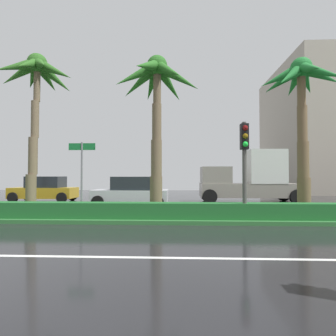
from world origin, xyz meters
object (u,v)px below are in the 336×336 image
(palm_tree_centre_right, at_px, (301,91))
(traffic_signal_median_right, at_px, (244,152))
(box_truck_lead, at_px, (250,179))
(car_in_traffic_third, at_px, (131,192))
(street_name_sign, at_px, (82,168))
(car_in_traffic_second, at_px, (45,189))
(palm_tree_centre_left, at_px, (36,83))
(palm_tree_centre, at_px, (156,91))

(palm_tree_centre_right, xyz_separation_m, traffic_signal_median_right, (-2.84, -1.75, -2.80))
(palm_tree_centre_right, relative_size, box_truck_lead, 1.05)
(car_in_traffic_third, bearing_deg, street_name_sign, 76.24)
(car_in_traffic_second, distance_m, box_truck_lead, 14.01)
(palm_tree_centre_left, distance_m, car_in_traffic_second, 8.74)
(palm_tree_centre_right, xyz_separation_m, car_in_traffic_second, (-14.60, 6.71, -4.63))
(palm_tree_centre, bearing_deg, car_in_traffic_second, 140.68)
(street_name_sign, relative_size, car_in_traffic_second, 0.70)
(street_name_sign, bearing_deg, palm_tree_centre_right, 6.18)
(palm_tree_centre, height_order, traffic_signal_median_right, palm_tree_centre)
(palm_tree_centre_right, bearing_deg, palm_tree_centre, -179.12)
(palm_tree_centre_left, height_order, street_name_sign, palm_tree_centre_left)
(palm_tree_centre, bearing_deg, car_in_traffic_third, 114.24)
(street_name_sign, bearing_deg, palm_tree_centre, 16.98)
(box_truck_lead, bearing_deg, palm_tree_centre, 49.92)
(palm_tree_centre_right, height_order, box_truck_lead, palm_tree_centre_right)
(street_name_sign, bearing_deg, box_truck_lead, 41.52)
(palm_tree_centre_right, bearing_deg, box_truck_lead, 95.24)
(palm_tree_centre, height_order, palm_tree_centre_right, palm_tree_centre)
(palm_tree_centre_left, height_order, palm_tree_centre_right, palm_tree_centre_left)
(street_name_sign, height_order, box_truck_lead, box_truck_lead)
(box_truck_lead, bearing_deg, street_name_sign, 41.52)
(palm_tree_centre_right, height_order, street_name_sign, palm_tree_centre_right)
(car_in_traffic_second, bearing_deg, box_truck_lead, 179.79)
(street_name_sign, xyz_separation_m, car_in_traffic_third, (1.19, 4.86, -1.25))
(palm_tree_centre_right, distance_m, car_in_traffic_third, 10.08)
(car_in_traffic_second, bearing_deg, car_in_traffic_third, 156.39)
(traffic_signal_median_right, distance_m, car_in_traffic_second, 14.60)
(palm_tree_centre, xyz_separation_m, box_truck_lead, (5.69, 6.76, -3.98))
(car_in_traffic_third, bearing_deg, palm_tree_centre_left, 43.11)
(palm_tree_centre_left, relative_size, street_name_sign, 2.44)
(car_in_traffic_third, bearing_deg, box_truck_lead, -159.42)
(palm_tree_centre, bearing_deg, palm_tree_centre_right, 0.88)
(street_name_sign, relative_size, box_truck_lead, 0.47)
(traffic_signal_median_right, bearing_deg, palm_tree_centre, 154.45)
(traffic_signal_median_right, bearing_deg, street_name_sign, 173.39)
(palm_tree_centre_right, relative_size, car_in_traffic_second, 1.57)
(palm_tree_centre, xyz_separation_m, street_name_sign, (-2.97, -0.91, -3.45))
(street_name_sign, distance_m, box_truck_lead, 11.57)
(palm_tree_centre_left, height_order, box_truck_lead, palm_tree_centre_left)
(palm_tree_centre_right, bearing_deg, car_in_traffic_second, 155.33)
(traffic_signal_median_right, xyz_separation_m, box_truck_lead, (2.23, 8.41, -1.11))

